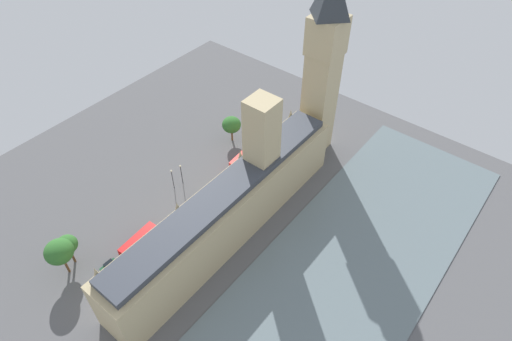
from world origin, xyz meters
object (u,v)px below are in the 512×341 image
Objects in this scene: pedestrian_leading at (236,189)px; plane_tree_slot_10 at (59,252)px; car_white_near_tower at (180,214)px; parliament_building at (232,205)px; plane_tree_kerbside at (67,245)px; car_dark_green_trailing at (109,266)px; pedestrian_opposite_hall at (198,222)px; double_decker_bus_far_end at (243,159)px; double_decker_bus_corner at (139,243)px; car_black_by_river_gate at (196,199)px; street_lamp_slot_12 at (172,176)px; plane_tree_midblock at (231,125)px; clock_tower at (324,64)px; car_yellow_cab_under_trees at (221,185)px; street_lamp_slot_11 at (181,171)px.

pedestrian_leading is 0.15× the size of plane_tree_slot_10.
plane_tree_slot_10 is (8.17, 28.03, 6.94)m from car_white_near_tower.
plane_tree_kerbside is at bearing 53.64° from parliament_building.
pedestrian_opposite_hall is (-7.00, -22.48, -0.19)m from car_dark_green_trailing.
double_decker_bus_far_end is 38.35m from double_decker_bus_corner.
double_decker_bus_far_end is 51.71m from plane_tree_kerbside.
car_dark_green_trailing is at bearing -173.18° from pedestrian_leading.
car_black_by_river_gate is 0.45× the size of plane_tree_kerbside.
parliament_building reaches higher than plane_tree_slot_10.
street_lamp_slot_12 is at bearing 142.53° from pedestrian_leading.
car_dark_green_trailing is (15.05, 27.03, -8.00)m from parliament_building.
plane_tree_midblock is (9.69, -31.90, 5.08)m from car_white_near_tower.
clock_tower is at bearing -104.98° from double_decker_bus_corner.
street_lamp_slot_12 is (7.04, -27.55, 3.90)m from car_dark_green_trailing.
double_decker_bus_far_end is at bearing -101.42° from plane_tree_kerbside.
car_dark_green_trailing is at bearing 104.34° from street_lamp_slot_12.
parliament_building is 35.18m from plane_tree_midblock.
plane_tree_kerbside reaches higher than car_white_near_tower.
plane_tree_slot_10 is (9.56, 42.43, 6.93)m from car_yellow_cab_under_trees.
car_yellow_cab_under_trees is 0.54× the size of plane_tree_kerbside.
parliament_building is at bearing 178.65° from street_lamp_slot_12.
double_decker_bus_corner reaches higher than car_white_near_tower.
plane_tree_kerbside is (9.47, 25.57, 5.80)m from car_white_near_tower.
clock_tower reaches higher than plane_tree_slot_10.
street_lamp_slot_11 reaches higher than car_black_by_river_gate.
plane_tree_midblock is at bearing -37.96° from double_decker_bus_far_end.
pedestrian_opposite_hall is at bearing -114.08° from double_decker_bus_corner.
plane_tree_slot_10 is (-1.52, 59.93, 1.85)m from plane_tree_midblock.
street_lamp_slot_11 reaches higher than pedestrian_leading.
plane_tree_midblock reaches higher than street_lamp_slot_11.
car_yellow_cab_under_trees is at bearing 89.21° from double_decker_bus_far_end.
car_yellow_cab_under_trees is 13.63m from street_lamp_slot_12.
street_lamp_slot_11 is at bearing 61.70° from clock_tower.
car_white_near_tower is 5.48m from pedestrian_opposite_hall.
pedestrian_opposite_hall is 0.18× the size of plane_tree_midblock.
double_decker_bus_corner is 8.46m from car_dark_green_trailing.
parliament_building is at bearing 171.22° from street_lamp_slot_11.
plane_tree_midblock is at bearing -87.72° from street_lamp_slot_12.
pedestrian_leading is (-5.89, -9.45, -0.18)m from car_black_by_river_gate.
car_white_near_tower is 0.42× the size of plane_tree_slot_10.
pedestrian_leading is (-4.12, -1.56, -0.19)m from car_yellow_cab_under_trees.
double_decker_bus_far_end is 12.96m from plane_tree_midblock.
car_black_by_river_gate is at bearing 67.91° from pedestrian_opposite_hall.
double_decker_bus_corner is at bearing -178.57° from pedestrian_opposite_hall.
car_yellow_cab_under_trees is 4.41m from pedestrian_leading.
double_decker_bus_far_end is at bearing -56.81° from parliament_building.
clock_tower reaches higher than car_yellow_cab_under_trees.
car_black_by_river_gate is 36.08m from plane_tree_slot_10.
plane_tree_kerbside reaches higher than street_lamp_slot_11.
street_lamp_slot_12 is at bearing 62.77° from clock_tower.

